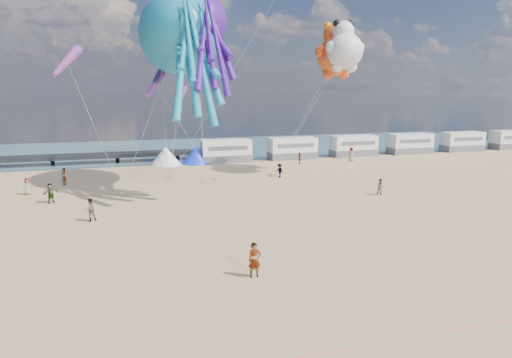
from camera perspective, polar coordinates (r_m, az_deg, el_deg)
name	(u,v)px	position (r m, az deg, el deg)	size (l,w,h in m)	color
ground	(290,295)	(22.66, 4.31, -14.25)	(120.00, 120.00, 0.00)	tan
water	(169,149)	(75.07, -10.79, 3.66)	(120.00, 120.00, 0.00)	#3C6473
motorhome_0	(226,151)	(61.13, -3.76, 3.52)	(6.60, 2.50, 3.00)	silver
motorhome_1	(293,148)	(63.88, 4.59, 3.85)	(6.60, 2.50, 3.00)	silver
motorhome_2	(354,146)	(67.87, 12.12, 4.07)	(6.60, 2.50, 3.00)	silver
motorhome_3	(410,144)	(72.88, 18.71, 4.21)	(6.60, 2.50, 3.00)	silver
motorhome_4	(462,142)	(78.73, 24.39, 4.28)	(6.60, 2.50, 3.00)	silver
motorhome_5	(511,140)	(85.23, 29.25, 4.32)	(6.60, 2.50, 3.00)	silver
tent_white	(166,156)	(59.93, -11.24, 2.88)	(4.00, 4.00, 2.40)	white
tent_blue	(196,154)	(60.42, -7.46, 3.07)	(4.00, 4.00, 2.40)	#1933CC
rope_line	(337,351)	(18.64, 10.14, -20.40)	(0.03, 0.03, 34.00)	#F2338C
standing_person	(255,260)	(24.17, -0.18, -10.10)	(0.68, 0.45, 1.88)	tan
beachgoer_0	(351,154)	(63.26, 11.82, 3.06)	(0.69, 0.45, 1.88)	#7F6659
beachgoer_1	(90,210)	(36.16, -20.02, -3.64)	(0.84, 0.55, 1.73)	#7F6659
beachgoer_2	(280,171)	(50.58, 2.96, 1.06)	(0.75, 0.58, 1.54)	#7F6659
beachgoer_3	(300,158)	(59.94, 5.46, 2.61)	(0.96, 0.55, 1.48)	#7F6659
beachgoer_4	(51,193)	(43.08, -24.27, -1.62)	(1.02, 0.42, 1.73)	#7F6659
beachgoer_5	(64,177)	(50.53, -22.89, 0.28)	(1.62, 0.52, 1.75)	#7F6659
beachgoer_6	(27,186)	(47.37, -26.69, -0.82)	(0.58, 0.38, 1.59)	#7F6659
beachgoer_7	(381,187)	(43.72, 15.31, -0.97)	(0.75, 0.49, 1.53)	#7F6659
sandbag_a	(122,193)	(44.64, -16.41, -1.64)	(0.50, 0.35, 0.22)	gray
sandbag_b	(204,182)	(47.92, -6.53, -0.38)	(0.50, 0.35, 0.22)	gray
sandbag_c	(273,175)	(51.42, 2.09, 0.49)	(0.50, 0.35, 0.22)	gray
sandbag_d	(214,179)	(49.33, -5.23, -0.02)	(0.50, 0.35, 0.22)	gray
sandbag_e	(169,179)	(49.85, -10.77, -0.05)	(0.50, 0.35, 0.22)	gray
kite_octopus_teal	(180,34)	(46.03, -9.47, 17.49)	(5.41, 12.62, 14.42)	teal
kite_octopus_purple	(198,23)	(45.83, -7.24, 18.82)	(4.48, 10.45, 11.94)	#431285
kite_panda	(345,51)	(51.25, 11.08, 15.43)	(4.60, 4.33, 6.50)	silver
kite_teddy_orange	(337,56)	(53.90, 10.04, 14.91)	(5.29, 4.98, 7.47)	#D64A18
windsock_left	(67,62)	(45.35, -22.58, 13.38)	(1.10, 7.27, 7.27)	red
windsock_mid	(155,84)	(46.33, -12.51, 11.52)	(1.00, 5.28, 5.28)	red
windsock_right	(178,102)	(41.42, -9.68, 9.48)	(0.90, 5.43, 5.43)	red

